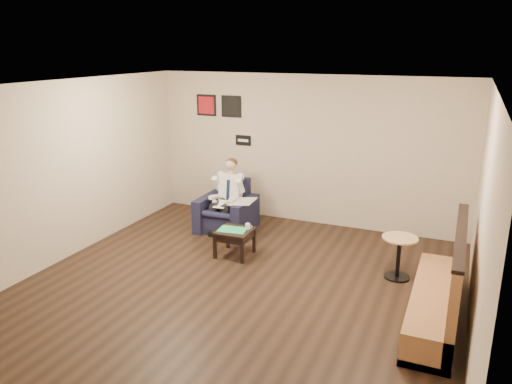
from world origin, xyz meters
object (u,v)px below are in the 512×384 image
at_px(armchair, 226,206).
at_px(seated_man, 223,199).
at_px(coffee_mug, 248,226).
at_px(smartphone, 241,227).
at_px(green_folder, 233,230).
at_px(side_table, 235,243).
at_px(banquette, 437,276).
at_px(cafe_table, 398,257).

distance_m(armchair, seated_man, 0.21).
height_order(coffee_mug, smartphone, coffee_mug).
height_order(seated_man, green_folder, seated_man).
distance_m(armchair, side_table, 1.23).
distance_m(green_folder, smartphone, 0.19).
bearing_deg(coffee_mug, seated_man, 136.81).
height_order(seated_man, coffee_mug, seated_man).
xyz_separation_m(side_table, coffee_mug, (0.18, 0.12, 0.27)).
bearing_deg(coffee_mug, banquette, -17.68).
bearing_deg(seated_man, side_table, -54.62).
height_order(armchair, coffee_mug, armchair).
height_order(green_folder, cafe_table, cafe_table).
xyz_separation_m(coffee_mug, cafe_table, (2.37, 0.09, -0.17)).
height_order(side_table, smartphone, smartphone).
bearing_deg(cafe_table, smartphone, -178.87).
xyz_separation_m(armchair, seated_man, (0.00, -0.12, 0.17)).
height_order(coffee_mug, cafe_table, cafe_table).
relative_size(armchair, seated_man, 0.75).
height_order(armchair, seated_man, seated_man).
bearing_deg(banquette, smartphone, 162.35).
xyz_separation_m(coffee_mug, smartphone, (-0.13, 0.04, -0.04)).
relative_size(seated_man, green_folder, 2.84).
height_order(green_folder, coffee_mug, coffee_mug).
distance_m(seated_man, banquette, 4.15).
bearing_deg(cafe_table, armchair, 165.82).
height_order(side_table, banquette, banquette).
bearing_deg(coffee_mug, side_table, -146.06).
distance_m(green_folder, cafe_table, 2.59).
relative_size(green_folder, coffee_mug, 4.74).
bearing_deg(armchair, cafe_table, -14.86).
xyz_separation_m(smartphone, cafe_table, (2.50, 0.05, -0.13)).
bearing_deg(cafe_table, banquette, -60.69).
relative_size(armchair, green_folder, 2.14).
relative_size(green_folder, cafe_table, 0.69).
bearing_deg(banquette, armchair, 154.07).
bearing_deg(green_folder, cafe_table, 5.02).
relative_size(green_folder, smartphone, 3.21).
xyz_separation_m(armchair, green_folder, (0.62, -1.03, -0.01)).
bearing_deg(green_folder, banquette, -14.27).
distance_m(side_table, smartphone, 0.28).
xyz_separation_m(side_table, smartphone, (0.05, 0.16, 0.22)).
xyz_separation_m(side_table, cafe_table, (2.55, 0.21, 0.10)).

